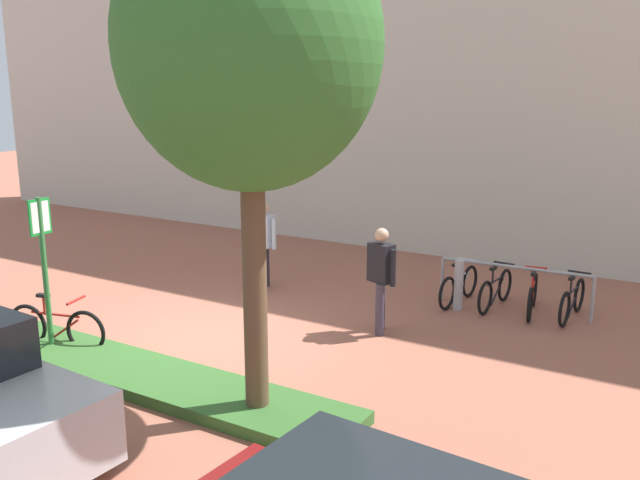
{
  "coord_description": "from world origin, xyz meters",
  "views": [
    {
      "loc": [
        6.66,
        -7.61,
        3.91
      ],
      "look_at": [
        0.79,
        2.26,
        1.25
      ],
      "focal_mm": 37.94,
      "sensor_mm": 36.0,
      "label": 1
    }
  ],
  "objects_px": {
    "person_casual_tan": "(264,240)",
    "bollard_steel": "(459,285)",
    "bike_at_sign": "(56,327)",
    "tree_sidewalk": "(249,46)",
    "parking_sign_post": "(43,253)",
    "bike_rack_cluster": "(514,292)",
    "person_suited_dark": "(381,274)"
  },
  "relations": [
    {
      "from": "bollard_steel",
      "to": "parking_sign_post",
      "type": "bearing_deg",
      "value": -131.74
    },
    {
      "from": "bollard_steel",
      "to": "bike_rack_cluster",
      "type": "bearing_deg",
      "value": 26.75
    },
    {
      "from": "person_suited_dark",
      "to": "bollard_steel",
      "type": "bearing_deg",
      "value": 68.15
    },
    {
      "from": "bike_rack_cluster",
      "to": "bollard_steel",
      "type": "height_order",
      "value": "bollard_steel"
    },
    {
      "from": "parking_sign_post",
      "to": "bike_at_sign",
      "type": "bearing_deg",
      "value": 115.49
    },
    {
      "from": "parking_sign_post",
      "to": "person_suited_dark",
      "type": "bearing_deg",
      "value": 41.0
    },
    {
      "from": "bollard_steel",
      "to": "bike_at_sign",
      "type": "bearing_deg",
      "value": -133.21
    },
    {
      "from": "bike_at_sign",
      "to": "person_casual_tan",
      "type": "height_order",
      "value": "person_casual_tan"
    },
    {
      "from": "bollard_steel",
      "to": "person_suited_dark",
      "type": "xyz_separation_m",
      "value": [
        -0.69,
        -1.73,
        0.53
      ]
    },
    {
      "from": "tree_sidewalk",
      "to": "parking_sign_post",
      "type": "relative_size",
      "value": 2.51
    },
    {
      "from": "tree_sidewalk",
      "to": "parking_sign_post",
      "type": "distance_m",
      "value": 4.66
    },
    {
      "from": "bike_rack_cluster",
      "to": "person_casual_tan",
      "type": "xyz_separation_m",
      "value": [
        -4.54,
        -1.16,
        0.64
      ]
    },
    {
      "from": "parking_sign_post",
      "to": "bollard_steel",
      "type": "bearing_deg",
      "value": 48.26
    },
    {
      "from": "bollard_steel",
      "to": "person_suited_dark",
      "type": "distance_m",
      "value": 1.94
    },
    {
      "from": "person_casual_tan",
      "to": "bike_rack_cluster",
      "type": "bearing_deg",
      "value": 14.3
    },
    {
      "from": "tree_sidewalk",
      "to": "bollard_steel",
      "type": "xyz_separation_m",
      "value": [
        0.73,
        5.03,
        -3.85
      ]
    },
    {
      "from": "bike_at_sign",
      "to": "bollard_steel",
      "type": "distance_m",
      "value": 6.67
    },
    {
      "from": "parking_sign_post",
      "to": "person_casual_tan",
      "type": "distance_m",
      "value": 4.41
    },
    {
      "from": "person_casual_tan",
      "to": "bollard_steel",
      "type": "bearing_deg",
      "value": 11.13
    },
    {
      "from": "bike_at_sign",
      "to": "person_casual_tan",
      "type": "relative_size",
      "value": 0.96
    },
    {
      "from": "parking_sign_post",
      "to": "person_suited_dark",
      "type": "xyz_separation_m",
      "value": [
        3.79,
        3.29,
        -0.56
      ]
    },
    {
      "from": "person_casual_tan",
      "to": "person_suited_dark",
      "type": "height_order",
      "value": "same"
    },
    {
      "from": "tree_sidewalk",
      "to": "bollard_steel",
      "type": "bearing_deg",
      "value": 81.72
    },
    {
      "from": "bike_rack_cluster",
      "to": "bollard_steel",
      "type": "relative_size",
      "value": 2.95
    },
    {
      "from": "bike_rack_cluster",
      "to": "person_casual_tan",
      "type": "bearing_deg",
      "value": -165.7
    },
    {
      "from": "bike_rack_cluster",
      "to": "parking_sign_post",
      "type": "bearing_deg",
      "value": -134.39
    },
    {
      "from": "tree_sidewalk",
      "to": "bike_rack_cluster",
      "type": "bearing_deg",
      "value": 73.76
    },
    {
      "from": "bike_rack_cluster",
      "to": "person_casual_tan",
      "type": "distance_m",
      "value": 4.73
    },
    {
      "from": "bike_rack_cluster",
      "to": "person_casual_tan",
      "type": "relative_size",
      "value": 1.55
    },
    {
      "from": "parking_sign_post",
      "to": "bike_at_sign",
      "type": "distance_m",
      "value": 1.21
    },
    {
      "from": "tree_sidewalk",
      "to": "parking_sign_post",
      "type": "height_order",
      "value": "tree_sidewalk"
    },
    {
      "from": "person_suited_dark",
      "to": "person_casual_tan",
      "type": "bearing_deg",
      "value": 161.34
    }
  ]
}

